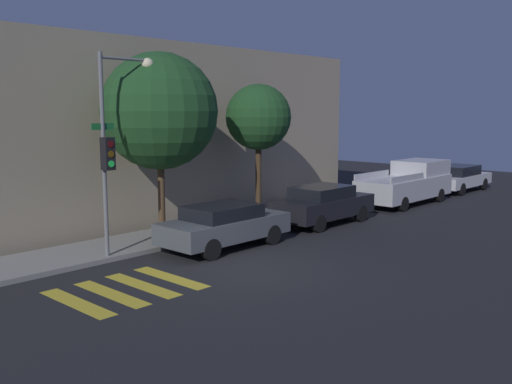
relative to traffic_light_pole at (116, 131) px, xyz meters
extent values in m
plane|color=black|center=(1.64, -3.37, -3.65)|extent=(60.00, 60.00, 0.00)
cube|color=gray|center=(1.64, 1.02, -3.58)|extent=(26.00, 2.39, 0.14)
cube|color=gray|center=(1.64, 5.62, -0.29)|extent=(26.00, 6.00, 6.71)
cube|color=gold|center=(-2.85, -2.57, -3.65)|extent=(0.45, 2.60, 0.00)
cube|color=gold|center=(-1.97, -2.57, -3.65)|extent=(0.45, 2.60, 0.00)
cube|color=gold|center=(-1.09, -2.57, -3.65)|extent=(0.45, 2.60, 0.00)
cube|color=gold|center=(-0.22, -2.57, -3.65)|extent=(0.45, 2.60, 0.00)
cylinder|color=slate|center=(-0.36, 0.08, -0.74)|extent=(0.12, 0.12, 5.81)
cube|color=black|center=(-0.36, -0.13, -0.60)|extent=(0.30, 0.30, 0.90)
cylinder|color=#4C0C0C|center=(-0.36, -0.29, -0.33)|extent=(0.18, 0.02, 0.18)
cylinder|color=#593D0A|center=(-0.36, -0.29, -0.60)|extent=(0.18, 0.02, 0.18)
cylinder|color=#26E54C|center=(-0.36, -0.29, -0.87)|extent=(0.18, 0.02, 0.18)
cube|color=#19662D|center=(-0.36, 0.08, 0.14)|extent=(0.70, 0.02, 0.18)
cylinder|color=slate|center=(0.42, 0.08, 2.01)|extent=(1.57, 0.08, 0.08)
sphere|color=#F9E5B2|center=(1.21, 0.08, 1.91)|extent=(0.36, 0.36, 0.36)
cube|color=#4C5156|center=(2.97, -1.27, -3.02)|extent=(4.26, 1.76, 0.63)
cube|color=black|center=(2.86, -1.27, -2.50)|extent=(2.22, 1.55, 0.41)
cylinder|color=black|center=(4.29, -0.48, -3.33)|extent=(0.63, 0.22, 0.63)
cylinder|color=black|center=(4.29, -2.06, -3.33)|extent=(0.63, 0.22, 0.63)
cylinder|color=black|center=(1.65, -0.48, -3.33)|extent=(0.63, 0.22, 0.63)
cylinder|color=black|center=(1.65, -2.06, -3.33)|extent=(0.63, 0.22, 0.63)
cube|color=black|center=(8.11, -1.27, -2.99)|extent=(4.33, 1.75, 0.68)
cube|color=black|center=(8.00, -1.27, -2.43)|extent=(2.25, 1.54, 0.44)
cylinder|color=black|center=(9.45, -0.49, -3.33)|extent=(0.63, 0.22, 0.63)
cylinder|color=black|center=(9.45, -2.06, -3.33)|extent=(0.63, 0.22, 0.63)
cylinder|color=black|center=(6.76, -0.49, -3.33)|extent=(0.63, 0.22, 0.63)
cylinder|color=black|center=(6.76, -2.06, -3.33)|extent=(0.63, 0.22, 0.63)
cube|color=#BCBCC1|center=(14.28, -1.27, -2.87)|extent=(5.55, 1.96, 0.92)
cube|color=#BCBCC1|center=(15.81, -1.27, -2.07)|extent=(2.50, 1.80, 0.68)
cube|color=#BCBCC1|center=(12.90, -0.41, -2.27)|extent=(2.77, 0.08, 0.28)
cube|color=#BCBCC1|center=(12.90, -2.13, -2.27)|extent=(2.77, 0.08, 0.28)
cylinder|color=black|center=(16.00, -0.38, -3.33)|extent=(0.63, 0.22, 0.63)
cylinder|color=black|center=(16.00, -2.16, -3.33)|extent=(0.63, 0.22, 0.63)
cylinder|color=black|center=(12.56, -0.38, -3.33)|extent=(0.63, 0.22, 0.63)
cylinder|color=black|center=(12.56, -2.16, -3.33)|extent=(0.63, 0.22, 0.63)
cube|color=silver|center=(20.08, -1.27, -3.05)|extent=(4.61, 1.77, 0.56)
cube|color=black|center=(19.97, -1.27, -2.52)|extent=(2.40, 1.55, 0.49)
cylinder|color=black|center=(21.51, -0.48, -3.33)|extent=(0.63, 0.22, 0.63)
cylinder|color=black|center=(21.51, -2.07, -3.33)|extent=(0.63, 0.22, 0.63)
cylinder|color=black|center=(18.65, -0.48, -3.33)|extent=(0.63, 0.22, 0.63)
cylinder|color=black|center=(18.65, -2.07, -3.33)|extent=(0.63, 0.22, 0.63)
cylinder|color=#4C3823|center=(2.13, 0.77, -2.24)|extent=(0.22, 0.22, 2.83)
sphere|color=#1E4721|center=(2.13, 0.77, 0.56)|extent=(3.69, 3.69, 3.69)
cylinder|color=#42301E|center=(6.73, 0.77, -2.12)|extent=(0.23, 0.23, 3.06)
sphere|color=#1E4721|center=(6.73, 0.77, 0.34)|extent=(2.46, 2.46, 2.46)
camera|label=1|loc=(-9.04, -13.75, 0.58)|focal=40.00mm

